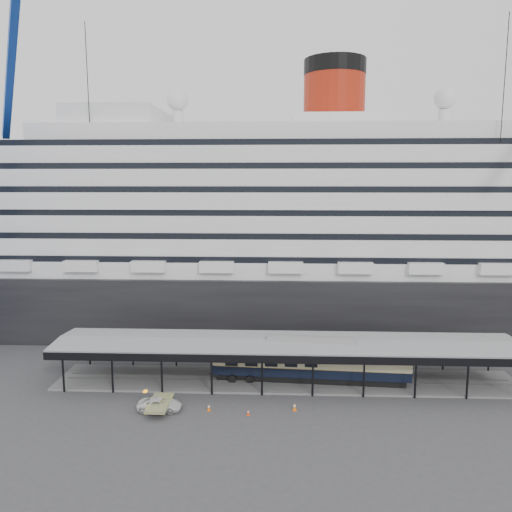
{
  "coord_description": "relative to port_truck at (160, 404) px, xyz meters",
  "views": [
    {
      "loc": [
        -1.3,
        -53.3,
        24.32
      ],
      "look_at": [
        -3.87,
        8.0,
        15.11
      ],
      "focal_mm": 35.0,
      "sensor_mm": 36.0,
      "label": 1
    }
  ],
  "objects": [
    {
      "name": "platform_canopy",
      "position": [
        13.73,
        8.36,
        1.71
      ],
      "size": [
        56.0,
        9.18,
        5.3
      ],
      "color": "slate",
      "rests_on": "ground"
    },
    {
      "name": "port_truck",
      "position": [
        0.0,
        0.0,
        0.0
      ],
      "size": [
        4.66,
        2.15,
        1.3
      ],
      "primitive_type": "imported",
      "rotation": [
        0.0,
        0.0,
        1.57
      ],
      "color": "silver",
      "rests_on": "ground"
    },
    {
      "name": "ground",
      "position": [
        13.73,
        3.36,
        -0.65
      ],
      "size": [
        200.0,
        200.0,
        0.0
      ],
      "primitive_type": "plane",
      "color": "#38383B",
      "rests_on": "ground"
    },
    {
      "name": "cruise_ship",
      "position": [
        13.78,
        35.36,
        17.7
      ],
      "size": [
        130.0,
        30.0,
        43.9
      ],
      "color": "black",
      "rests_on": "ground"
    },
    {
      "name": "traffic_cone_left",
      "position": [
        5.28,
        0.11,
        -0.27
      ],
      "size": [
        0.48,
        0.48,
        0.77
      ],
      "rotation": [
        0.0,
        0.0,
        -0.27
      ],
      "color": "orange",
      "rests_on": "ground"
    },
    {
      "name": "traffic_cone_right",
      "position": [
        14.45,
        0.57,
        -0.23
      ],
      "size": [
        0.56,
        0.56,
        0.85
      ],
      "rotation": [
        0.0,
        0.0,
        0.36
      ],
      "color": "orange",
      "rests_on": "ground"
    },
    {
      "name": "pullman_carriage",
      "position": [
        16.59,
        8.36,
        2.16
      ],
      "size": [
        23.85,
        4.69,
        23.26
      ],
      "rotation": [
        0.0,
        0.0,
        -0.07
      ],
      "color": "black",
      "rests_on": "ground"
    },
    {
      "name": "traffic_cone_mid",
      "position": [
        9.55,
        -0.76,
        -0.32
      ],
      "size": [
        0.41,
        0.41,
        0.65
      ],
      "rotation": [
        0.0,
        0.0,
        -0.25
      ],
      "color": "#FA420D",
      "rests_on": "ground"
    }
  ]
}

